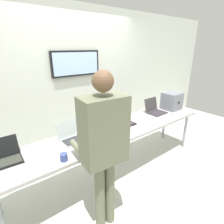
# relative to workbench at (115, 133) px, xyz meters

# --- Properties ---
(ground) EXTENTS (8.00, 8.00, 0.04)m
(ground) POSITION_rel_workbench_xyz_m (0.00, 0.00, -0.74)
(ground) COLOR #B9BDB2
(back_wall) EXTENTS (8.00, 0.11, 2.64)m
(back_wall) POSITION_rel_workbench_xyz_m (-0.00, 1.13, 0.61)
(back_wall) COLOR silver
(back_wall) RESTS_ON ground
(workbench) EXTENTS (3.41, 0.70, 0.76)m
(workbench) POSITION_rel_workbench_xyz_m (0.00, 0.00, 0.00)
(workbench) COLOR #A9A19F
(workbench) RESTS_ON ground
(equipment_box) EXTENTS (0.33, 0.32, 0.33)m
(equipment_box) POSITION_rel_workbench_xyz_m (1.49, 0.05, 0.21)
(equipment_box) COLOR slate
(equipment_box) RESTS_ON workbench
(laptop_station_0) EXTENTS (0.36, 0.35, 0.22)m
(laptop_station_0) POSITION_rel_workbench_xyz_m (-1.44, 0.15, 0.10)
(laptop_station_0) COLOR black
(laptop_station_0) RESTS_ON workbench
(laptop_station_1) EXTENTS (0.37, 0.32, 0.25)m
(laptop_station_1) POSITION_rel_workbench_xyz_m (-0.62, 0.13, 0.10)
(laptop_station_1) COLOR #ABB7B5
(laptop_station_1) RESTS_ON workbench
(laptop_station_2) EXTENTS (0.33, 0.36, 0.26)m
(laptop_station_2) POSITION_rel_workbench_xyz_m (0.24, 0.13, 0.11)
(laptop_station_2) COLOR black
(laptop_station_2) RESTS_ON workbench
(laptop_station_3) EXTENTS (0.34, 0.32, 0.26)m
(laptop_station_3) POSITION_rel_workbench_xyz_m (1.06, 0.12, 0.11)
(laptop_station_3) COLOR #393738
(laptop_station_3) RESTS_ON workbench
(person) EXTENTS (0.47, 0.62, 1.76)m
(person) POSITION_rel_workbench_xyz_m (-0.65, -0.62, 0.35)
(person) COLOR #64674F
(person) RESTS_ON ground
(coffee_mug) EXTENTS (0.08, 0.08, 0.08)m
(coffee_mug) POSITION_rel_workbench_xyz_m (-0.93, -0.25, 0.09)
(coffee_mug) COLOR #394B90
(coffee_mug) RESTS_ON workbench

